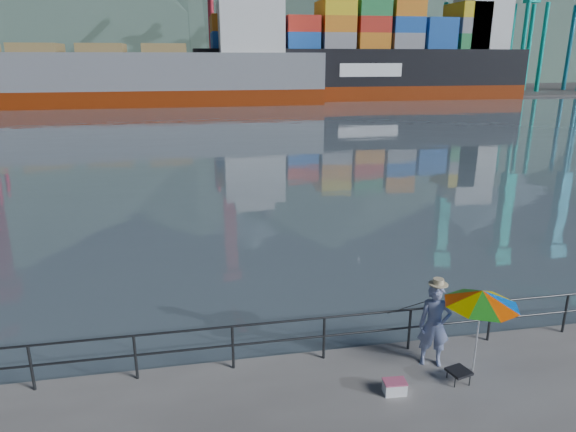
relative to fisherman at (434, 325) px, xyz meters
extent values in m
cube|color=slate|center=(-3.26, 128.93, -0.93)|extent=(500.00, 280.00, 0.00)
cube|color=#514F4C|center=(6.74, 91.93, -0.93)|extent=(200.00, 40.00, 0.40)
cylinder|color=#2D3033|center=(-3.26, 0.63, 0.07)|extent=(22.00, 0.05, 0.05)
cylinder|color=#2D3033|center=(-3.26, 0.63, -0.38)|extent=(22.00, 0.05, 0.05)
cube|color=#2D3033|center=(-3.26, 0.63, -0.43)|extent=(22.00, 0.06, 1.00)
cube|color=orange|center=(6.74, 90.93, 1.67)|extent=(6.00, 2.40, 5.20)
cube|color=yellow|center=(13.24, 90.93, 1.67)|extent=(6.00, 2.40, 5.20)
cube|color=#267F3F|center=(19.74, 90.93, 1.67)|extent=(6.00, 2.40, 5.20)
cube|color=gray|center=(26.24, 90.93, 2.97)|extent=(6.00, 2.40, 7.80)
cube|color=gray|center=(32.74, 90.93, 2.97)|extent=(6.00, 2.40, 7.80)
cube|color=#267F3F|center=(39.24, 90.93, 0.37)|extent=(6.00, 2.40, 2.60)
cube|color=gray|center=(45.74, 90.93, 0.37)|extent=(6.00, 2.40, 2.60)
cube|color=red|center=(52.24, 90.93, 2.97)|extent=(6.00, 2.40, 7.80)
cube|color=#267F3F|center=(58.74, 90.93, 2.97)|extent=(6.00, 2.40, 7.80)
cube|color=#267F3F|center=(6.74, 93.93, 2.97)|extent=(6.00, 2.40, 7.80)
cube|color=#267F3F|center=(13.24, 93.93, 1.67)|extent=(6.00, 2.40, 5.20)
cube|color=gray|center=(19.74, 93.93, 0.37)|extent=(6.00, 2.40, 2.60)
cube|color=orange|center=(26.24, 93.93, 0.37)|extent=(6.00, 2.40, 2.60)
cube|color=red|center=(32.74, 93.93, 1.67)|extent=(6.00, 2.40, 5.20)
cube|color=yellow|center=(39.24, 93.93, 0.37)|extent=(6.00, 2.40, 2.60)
cube|color=#267F3F|center=(45.74, 93.93, 0.37)|extent=(6.00, 2.40, 2.60)
cube|color=red|center=(52.24, 93.93, 2.97)|extent=(6.00, 2.40, 7.80)
cube|color=orange|center=(58.74, 93.93, 2.97)|extent=(6.00, 2.40, 7.80)
cube|color=#194CA5|center=(6.74, 96.93, 1.67)|extent=(6.00, 2.40, 5.20)
imported|color=navy|center=(0.00, 0.00, 0.00)|extent=(0.78, 0.64, 1.86)
cylinder|color=white|center=(0.76, -0.43, -0.07)|extent=(0.04, 0.04, 1.72)
cone|color=#208E1B|center=(0.76, -0.43, 0.79)|extent=(1.61, 1.61, 0.32)
cube|color=black|center=(0.24, -0.73, -0.69)|extent=(0.50, 0.50, 0.05)
cube|color=#2D3033|center=(0.24, -0.73, -0.82)|extent=(0.35, 0.35, 0.22)
cube|color=white|center=(-1.19, -0.84, -0.81)|extent=(0.45, 0.32, 0.25)
cylinder|color=black|center=(-0.08, 0.98, -0.93)|extent=(0.48, 1.65, 1.20)
cube|color=maroon|center=(-13.47, 69.31, -0.18)|extent=(56.20, 9.73, 2.50)
cube|color=gray|center=(-13.47, 69.31, 3.57)|extent=(56.20, 9.73, 5.00)
cube|color=silver|center=(4.51, 69.31, 9.57)|extent=(9.00, 8.17, 7.00)
cube|color=maroon|center=(23.19, 73.77, -0.18)|extent=(53.71, 8.95, 2.50)
cube|color=black|center=(23.19, 73.77, 3.87)|extent=(53.71, 8.95, 5.60)
cube|color=silver|center=(43.60, 73.77, 11.67)|extent=(7.00, 7.16, 10.00)
camera|label=1|loc=(-4.92, -8.99, 5.47)|focal=32.00mm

